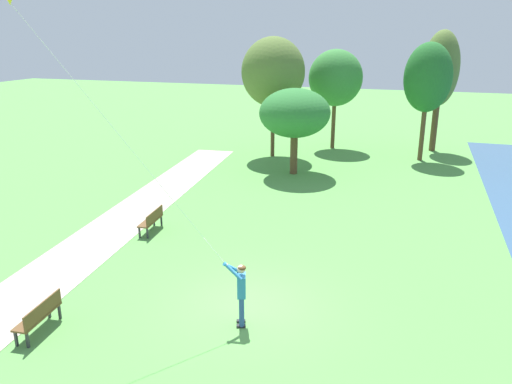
{
  "coord_description": "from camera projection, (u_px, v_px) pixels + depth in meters",
  "views": [
    {
      "loc": [
        4.07,
        -11.69,
        7.35
      ],
      "look_at": [
        0.07,
        0.56,
        3.24
      ],
      "focal_mm": 34.89,
      "sensor_mm": 36.0,
      "label": 1
    }
  ],
  "objects": [
    {
      "name": "ground_plane",
      "position": [
        247.0,
        307.0,
        14.02
      ],
      "size": [
        120.0,
        120.0,
        0.0
      ],
      "primitive_type": "plane",
      "color": "#569947"
    },
    {
      "name": "walkway_path",
      "position": [
        87.0,
        248.0,
        17.84
      ],
      "size": [
        5.53,
        32.08,
        0.02
      ],
      "primitive_type": "cube",
      "rotation": [
        0.0,
        0.0,
        0.1
      ],
      "color": "#B7AD99",
      "rests_on": "ground"
    },
    {
      "name": "person_kite_flyer",
      "position": [
        241.0,
        289.0,
        12.85
      ],
      "size": [
        0.63,
        0.49,
        1.83
      ],
      "color": "#232328",
      "rests_on": "ground"
    },
    {
      "name": "park_bench_near_walkway",
      "position": [
        40.0,
        314.0,
        12.69
      ],
      "size": [
        0.59,
        1.54,
        0.88
      ],
      "color": "brown",
      "rests_on": "ground"
    },
    {
      "name": "park_bench_far_walkway",
      "position": [
        152.0,
        219.0,
        19.2
      ],
      "size": [
        0.59,
        1.54,
        0.88
      ],
      "color": "brown",
      "rests_on": "ground"
    },
    {
      "name": "tree_behind_path",
      "position": [
        273.0,
        72.0,
        29.78
      ],
      "size": [
        3.8,
        4.05,
        7.23
      ],
      "color": "brown",
      "rests_on": "ground"
    },
    {
      "name": "tree_lakeside_far",
      "position": [
        336.0,
        78.0,
        32.13
      ],
      "size": [
        3.48,
        3.19,
        6.44
      ],
      "color": "brown",
      "rests_on": "ground"
    },
    {
      "name": "tree_treeline_right",
      "position": [
        441.0,
        69.0,
        31.24
      ],
      "size": [
        2.28,
        2.59,
        7.63
      ],
      "color": "brown",
      "rests_on": "ground"
    },
    {
      "name": "tree_lakeside_near",
      "position": [
        295.0,
        113.0,
        26.43
      ],
      "size": [
        3.78,
        4.05,
        4.64
      ],
      "color": "brown",
      "rests_on": "ground"
    },
    {
      "name": "tree_treeline_left",
      "position": [
        428.0,
        78.0,
        28.87
      ],
      "size": [
        2.75,
        2.58,
        6.94
      ],
      "color": "brown",
      "rests_on": "ground"
    }
  ]
}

